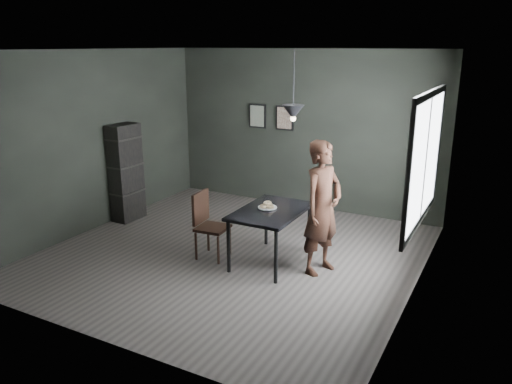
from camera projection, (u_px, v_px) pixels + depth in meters
The scene contains 13 objects.
ground at pixel (233, 253), 7.12m from camera, with size 5.00×5.00×0.00m, color #322E2C.
back_wall at pixel (303, 130), 8.84m from camera, with size 5.00×0.10×2.80m, color black.
ceiling at pixel (230, 50), 6.32m from camera, with size 5.00×5.00×0.02m.
window_assembly at pixel (425, 159), 5.72m from camera, with size 0.04×1.96×1.56m.
cafe_table at pixel (271, 215), 6.66m from camera, with size 0.80×1.20×0.75m.
white_plate at pixel (267, 208), 6.69m from camera, with size 0.23×0.23×0.01m, color white.
donut_pile at pixel (267, 205), 6.68m from camera, with size 0.20×0.19×0.09m.
woman at pixel (322, 208), 6.34m from camera, with size 0.64×0.42×1.74m, color black.
wood_chair at pixel (207, 220), 6.88m from camera, with size 0.43×0.43×0.93m.
shelf_unit at pixel (126, 173), 8.31m from camera, with size 0.31×0.54×1.62m, color black.
pendant_lamp at pixel (293, 112), 6.24m from camera, with size 0.28×0.28×0.86m.
framed_print_left at pixel (257, 116), 9.16m from camera, with size 0.34×0.04×0.44m.
framed_print_right at pixel (285, 118), 8.91m from camera, with size 0.34×0.04×0.44m.
Camera 1 is at (3.37, -5.65, 2.87)m, focal length 35.00 mm.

